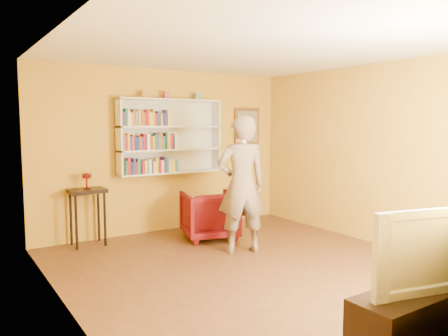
{
  "coord_description": "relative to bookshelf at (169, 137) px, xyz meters",
  "views": [
    {
      "loc": [
        -3.23,
        -4.19,
        1.81
      ],
      "look_at": [
        0.01,
        0.75,
        1.21
      ],
      "focal_mm": 35.0,
      "sensor_mm": 36.0,
      "label": 1
    }
  ],
  "objects": [
    {
      "name": "ruby_lustre",
      "position": [
        -1.43,
        -0.16,
        -0.57
      ],
      "size": [
        0.14,
        0.15,
        0.24
      ],
      "color": "maroon",
      "rests_on": "console_table"
    },
    {
      "name": "books_row_lower",
      "position": [
        -0.41,
        -0.1,
        -0.47
      ],
      "size": [
        0.93,
        0.19,
        0.27
      ],
      "color": "black",
      "rests_on": "bookshelf"
    },
    {
      "name": "television",
      "position": [
        -0.04,
        -4.66,
        -0.76
      ],
      "size": [
        1.17,
        0.43,
        0.67
      ],
      "primitive_type": "imported",
      "rotation": [
        0.0,
        0.0,
        -0.25
      ],
      "color": "black",
      "rests_on": "tv_cabinet"
    },
    {
      "name": "room_shell",
      "position": [
        0.0,
        -2.41,
        -0.58
      ],
      "size": [
        5.3,
        5.8,
        2.88
      ],
      "color": "#4F2F19",
      "rests_on": "ground"
    },
    {
      "name": "framed_painting",
      "position": [
        1.65,
        0.05,
        0.16
      ],
      "size": [
        0.55,
        0.05,
        0.7
      ],
      "color": "brown",
      "rests_on": "room_shell"
    },
    {
      "name": "ornament_left",
      "position": [
        -0.46,
        -0.06,
        0.68
      ],
      "size": [
        0.08,
        0.08,
        0.11
      ],
      "primitive_type": "cube",
      "color": "#9E6D2D",
      "rests_on": "bookshelf"
    },
    {
      "name": "console_table",
      "position": [
        -1.43,
        -0.16,
        -0.89
      ],
      "size": [
        0.52,
        0.4,
        0.85
      ],
      "color": "black",
      "rests_on": "ground"
    },
    {
      "name": "armchair",
      "position": [
        0.29,
        -0.82,
        -1.22
      ],
      "size": [
        0.99,
        1.01,
        0.75
      ],
      "primitive_type": "imported",
      "rotation": [
        0.0,
        0.0,
        2.87
      ],
      "color": "#47050D",
      "rests_on": "ground"
    },
    {
      "name": "ornament_centre",
      "position": [
        -0.07,
        -0.06,
        0.68
      ],
      "size": [
        0.09,
        0.09,
        0.12
      ],
      "primitive_type": "cube",
      "color": "#A8384E",
      "rests_on": "bookshelf"
    },
    {
      "name": "person",
      "position": [
        0.28,
        -1.7,
        -0.64
      ],
      "size": [
        0.81,
        0.65,
        1.92
      ],
      "primitive_type": "imported",
      "rotation": [
        0.0,
        0.0,
        2.83
      ],
      "color": "#786658",
      "rests_on": "ground"
    },
    {
      "name": "bookshelf",
      "position": [
        0.0,
        0.0,
        0.0
      ],
      "size": [
        1.8,
        0.29,
        1.23
      ],
      "color": "silver",
      "rests_on": "room_shell"
    },
    {
      "name": "books_row_middle",
      "position": [
        -0.4,
        -0.11,
        -0.08
      ],
      "size": [
        0.92,
        0.19,
        0.27
      ],
      "color": "teal",
      "rests_on": "bookshelf"
    },
    {
      "name": "game_remote",
      "position": [
        0.05,
        -2.0,
        -0.01
      ],
      "size": [
        0.04,
        0.15,
        0.04
      ],
      "primitive_type": "cube",
      "color": "white",
      "rests_on": "person"
    },
    {
      "name": "books_row_upper",
      "position": [
        -0.47,
        -0.1,
        0.3
      ],
      "size": [
        0.8,
        0.19,
        0.27
      ],
      "color": "#4A2775",
      "rests_on": "bookshelf"
    },
    {
      "name": "ornament_right",
      "position": [
        0.5,
        -0.06,
        0.68
      ],
      "size": [
        0.08,
        0.08,
        0.11
      ],
      "primitive_type": "cube",
      "color": "slate",
      "rests_on": "bookshelf"
    },
    {
      "name": "tv_cabinet",
      "position": [
        -0.04,
        -4.66,
        -1.34
      ],
      "size": [
        1.4,
        0.42,
        0.5
      ],
      "primitive_type": "cube",
      "color": "black",
      "rests_on": "ground"
    }
  ]
}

